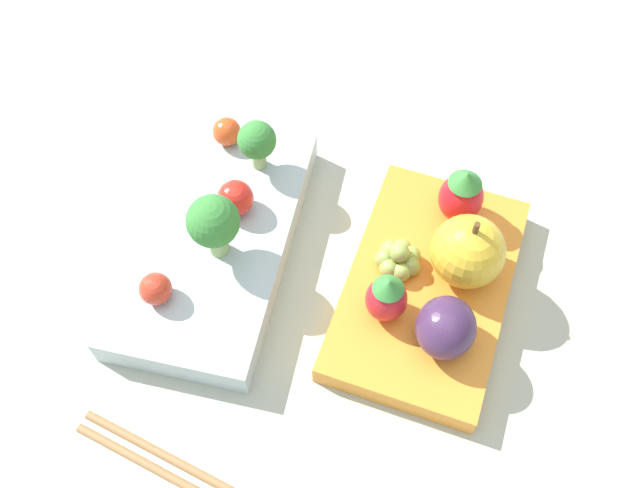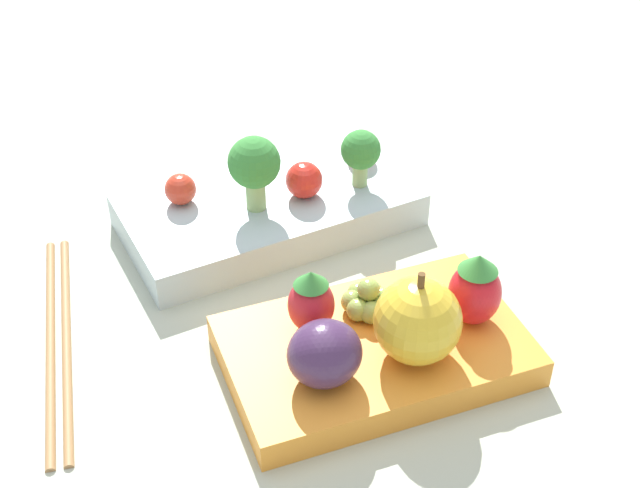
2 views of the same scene
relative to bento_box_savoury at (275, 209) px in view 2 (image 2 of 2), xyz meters
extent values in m
plane|color=#ADB7A3|center=(0.00, -0.08, -0.01)|extent=(4.00, 4.00, 0.00)
cube|color=silver|center=(0.00, 0.00, 0.00)|extent=(0.22, 0.13, 0.03)
cube|color=orange|center=(0.01, -0.16, 0.00)|extent=(0.19, 0.12, 0.02)
cylinder|color=#93B770|center=(0.06, -0.01, 0.02)|extent=(0.01, 0.01, 0.02)
sphere|color=#388438|center=(0.06, -0.01, 0.04)|extent=(0.03, 0.03, 0.03)
cylinder|color=#93B770|center=(-0.02, -0.01, 0.02)|extent=(0.01, 0.01, 0.02)
sphere|color=#388438|center=(-0.02, -0.01, 0.05)|extent=(0.04, 0.04, 0.04)
sphere|color=red|center=(-0.07, 0.02, 0.02)|extent=(0.02, 0.02, 0.02)
sphere|color=#DB4C1E|center=(0.08, 0.02, 0.02)|extent=(0.02, 0.02, 0.02)
sphere|color=red|center=(0.02, -0.01, 0.03)|extent=(0.03, 0.03, 0.03)
sphere|color=gold|center=(0.02, -0.18, 0.03)|extent=(0.05, 0.05, 0.05)
cylinder|color=brown|center=(0.02, -0.18, 0.06)|extent=(0.00, 0.00, 0.01)
ellipsoid|color=red|center=(-0.03, -0.14, 0.03)|extent=(0.03, 0.03, 0.04)
cone|color=#388438|center=(-0.03, -0.14, 0.05)|extent=(0.02, 0.02, 0.01)
ellipsoid|color=red|center=(0.07, -0.17, 0.03)|extent=(0.03, 0.03, 0.04)
cone|color=#388438|center=(0.07, -0.17, 0.05)|extent=(0.02, 0.02, 0.01)
ellipsoid|color=#42284C|center=(-0.04, -0.18, 0.03)|extent=(0.04, 0.04, 0.04)
sphere|color=#8EA84C|center=(0.02, -0.14, 0.01)|extent=(0.01, 0.01, 0.01)
sphere|color=#8EA84C|center=(0.02, -0.13, 0.01)|extent=(0.01, 0.01, 0.01)
sphere|color=#8EA84C|center=(0.01, -0.13, 0.01)|extent=(0.01, 0.01, 0.01)
sphere|color=#8EA84C|center=(0.00, -0.13, 0.01)|extent=(0.01, 0.01, 0.01)
sphere|color=#8EA84C|center=(0.00, -0.14, 0.01)|extent=(0.01, 0.01, 0.01)
sphere|color=#8EA84C|center=(0.01, -0.15, 0.01)|extent=(0.01, 0.01, 0.01)
sphere|color=#8EA84C|center=(0.02, -0.15, 0.01)|extent=(0.01, 0.01, 0.01)
sphere|color=#8EA84C|center=(0.01, -0.14, 0.02)|extent=(0.01, 0.01, 0.01)
cylinder|color=#A37547|center=(-0.17, -0.07, -0.01)|extent=(0.04, 0.21, 0.01)
cylinder|color=#A37547|center=(-0.18, -0.07, -0.01)|extent=(0.04, 0.21, 0.01)
camera|label=1|loc=(-0.25, -0.16, 0.46)|focal=40.00mm
camera|label=2|loc=(-0.18, -0.52, 0.39)|focal=50.00mm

